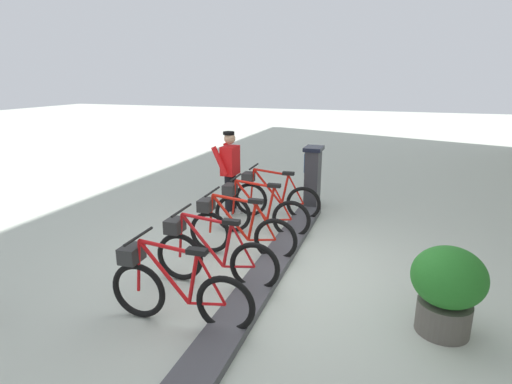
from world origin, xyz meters
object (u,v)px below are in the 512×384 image
bike_docked_2 (237,230)px  planter_bush (447,286)px  payment_kiosk (313,176)px  bike_docked_4 (174,289)px  bike_docked_0 (273,197)px  bike_docked_3 (211,254)px  bike_docked_1 (257,211)px  worker_near_rack (230,170)px

bike_docked_2 → planter_bush: bike_docked_2 is taller
payment_kiosk → bike_docked_4: size_ratio=0.74×
bike_docked_0 → bike_docked_2: 1.90m
bike_docked_2 → bike_docked_4: 1.90m
bike_docked_0 → bike_docked_2: size_ratio=1.00×
bike_docked_0 → planter_bush: size_ratio=1.77×
bike_docked_3 → payment_kiosk: bearing=-98.5°
payment_kiosk → bike_docked_1: payment_kiosk is taller
bike_docked_4 → planter_bush: bearing=-164.0°
payment_kiosk → bike_docked_3: (0.57, 3.83, -0.24)m
bike_docked_0 → bike_docked_2: bearing=90.0°
bike_docked_3 → planter_bush: (-2.81, 0.14, 0.11)m
bike_docked_1 → bike_docked_3: bearing=90.0°
bike_docked_0 → bike_docked_3: size_ratio=1.00×
payment_kiosk → bike_docked_4: 4.82m
worker_near_rack → bike_docked_1: bearing=134.6°
bike_docked_0 → bike_docked_2: (0.00, 1.90, 0.00)m
bike_docked_0 → bike_docked_3: (0.00, 2.84, 0.00)m
bike_docked_0 → planter_bush: 4.10m
bike_docked_4 → planter_bush: 2.92m
bike_docked_1 → worker_near_rack: worker_near_rack is taller
bike_docked_1 → payment_kiosk: bearing=-106.4°
bike_docked_2 → planter_bush: bearing=158.7°
payment_kiosk → bike_docked_3: 3.88m
bike_docked_1 → bike_docked_3: size_ratio=1.00×
payment_kiosk → planter_bush: payment_kiosk is taller
payment_kiosk → bike_docked_0: 1.17m
bike_docked_1 → planter_bush: bike_docked_1 is taller
bike_docked_4 → bike_docked_3: bearing=-90.0°
planter_bush → bike_docked_1: bearing=-36.0°
bike_docked_2 → worker_near_rack: size_ratio=1.04×
payment_kiosk → bike_docked_2: payment_kiosk is taller
bike_docked_0 → bike_docked_1: bearing=90.0°
bike_docked_1 → bike_docked_4: same height
bike_docked_0 → payment_kiosk: bearing=-120.0°
bike_docked_3 → planter_bush: 2.81m
bike_docked_1 → worker_near_rack: bearing=-45.4°
bike_docked_3 → bike_docked_4: (0.00, 0.95, 0.00)m
bike_docked_3 → planter_bush: size_ratio=1.77×
worker_near_rack → planter_bush: worker_near_rack is taller
bike_docked_0 → worker_near_rack: size_ratio=1.04×
bike_docked_1 → worker_near_rack: (0.87, -0.88, 0.48)m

